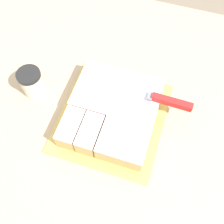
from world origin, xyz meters
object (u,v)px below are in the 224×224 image
object	(u,v)px
cake_board	(112,117)
knife	(159,98)
cake	(113,112)
coffee_cup	(32,82)

from	to	relation	value
cake_board	knife	size ratio (longest dim) A/B	1.05
cake	coffee_cup	distance (m)	0.30
cake	knife	world-z (taller)	knife
cake_board	coffee_cup	bearing A→B (deg)	176.03
cake	knife	size ratio (longest dim) A/B	0.87
cake_board	coffee_cup	size ratio (longest dim) A/B	3.69
knife	cake	bearing A→B (deg)	28.82
cake	coffee_cup	world-z (taller)	coffee_cup
cake	coffee_cup	xyz separation A→B (m)	(-0.30, 0.02, 0.01)
cake_board	coffee_cup	distance (m)	0.30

